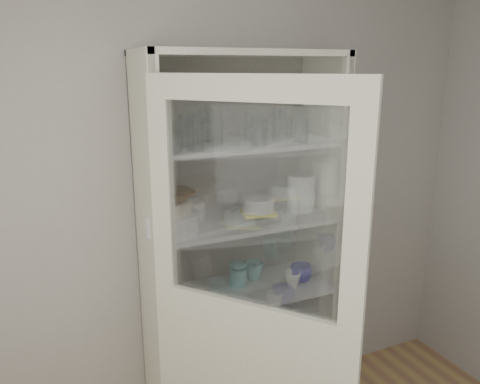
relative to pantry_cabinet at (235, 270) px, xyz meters
name	(u,v)px	position (x,y,z in m)	size (l,w,h in m)	color
wall_back	(189,204)	(-0.20, 0.16, 0.36)	(3.60, 0.02, 2.60)	#ADA9A1
pantry_cabinet	(235,270)	(0.00, 0.00, 0.00)	(1.00, 0.45, 2.10)	#B2B29D
cupboard_door	(250,353)	(-0.21, -0.63, -0.07)	(0.60, 0.72, 2.00)	#B2B29D
tumbler_0	(195,134)	(-0.29, -0.21, 0.79)	(0.07, 0.07, 0.15)	silver
tumbler_1	(174,137)	(-0.38, -0.22, 0.79)	(0.07, 0.07, 0.13)	silver
tumbler_2	(260,132)	(0.03, -0.23, 0.79)	(0.07, 0.07, 0.14)	silver
tumbler_3	(268,131)	(0.09, -0.18, 0.78)	(0.06, 0.06, 0.12)	silver
tumbler_4	(258,131)	(0.03, -0.21, 0.79)	(0.07, 0.07, 0.14)	silver
tumbler_5	(302,129)	(0.27, -0.21, 0.79)	(0.07, 0.07, 0.14)	silver
tumbler_6	(301,128)	(0.28, -0.18, 0.79)	(0.07, 0.07, 0.14)	silver
tumbler_7	(187,130)	(-0.28, -0.07, 0.80)	(0.08, 0.08, 0.15)	silver
tumbler_8	(215,130)	(-0.15, -0.10, 0.79)	(0.07, 0.07, 0.14)	silver
tumbler_9	(187,131)	(-0.28, -0.07, 0.79)	(0.07, 0.07, 0.14)	silver
tumbler_10	(252,126)	(0.08, -0.04, 0.79)	(0.07, 0.07, 0.15)	silver
goblet_0	(203,124)	(-0.17, 0.01, 0.81)	(0.08, 0.08, 0.18)	silver
goblet_1	(207,122)	(-0.14, 0.02, 0.82)	(0.08, 0.08, 0.19)	silver
goblet_2	(274,119)	(0.26, 0.06, 0.81)	(0.08, 0.08, 0.17)	silver
goblet_3	(299,117)	(0.41, 0.06, 0.81)	(0.08, 0.08, 0.18)	silver
plate_stack_front	(172,223)	(-0.38, -0.13, 0.37)	(0.26, 0.26, 0.10)	white
plate_stack_back	(187,209)	(-0.25, 0.04, 0.37)	(0.20, 0.20, 0.10)	white
cream_bowl	(172,207)	(-0.38, -0.13, 0.45)	(0.19, 0.19, 0.06)	beige
terracotta_bowl	(171,196)	(-0.38, -0.13, 0.50)	(0.21, 0.21, 0.05)	#583213
glass_platter	(258,215)	(0.10, -0.07, 0.33)	(0.30, 0.30, 0.02)	silver
yellow_trivet	(258,212)	(0.10, -0.07, 0.34)	(0.17, 0.17, 0.01)	yellow
white_ramekin	(259,204)	(0.10, -0.07, 0.39)	(0.16, 0.16, 0.07)	white
grey_bowl_stack	(301,192)	(0.36, -0.07, 0.42)	(0.15, 0.15, 0.20)	silver
mug_blue	(301,273)	(0.35, -0.13, -0.03)	(0.12, 0.12, 0.10)	#060A85
mug_teal	(254,271)	(0.12, 0.01, -0.03)	(0.11, 0.11, 0.10)	teal
mug_white	(292,279)	(0.27, -0.16, -0.04)	(0.09, 0.09, 0.08)	white
teal_jar	(238,275)	(0.01, -0.02, -0.02)	(0.10, 0.10, 0.12)	teal
measuring_cups	(212,297)	(-0.19, -0.14, -0.06)	(0.11, 0.11, 0.04)	silver
white_canister	(164,289)	(-0.41, -0.03, -0.01)	(0.11, 0.11, 0.13)	white
cream_dish	(204,360)	(-0.23, -0.09, -0.44)	(0.24, 0.24, 0.08)	beige
tin_box	(268,342)	(0.17, -0.08, -0.45)	(0.20, 0.14, 0.06)	gray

